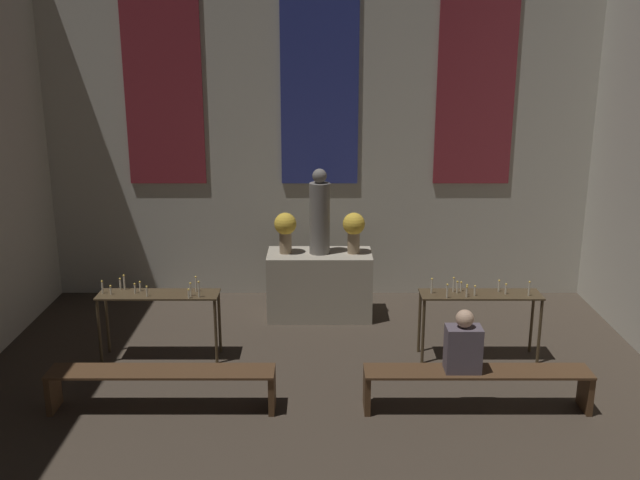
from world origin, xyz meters
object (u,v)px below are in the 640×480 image
object	(u,v)px
flower_vase_left	(286,228)
pew_back_right	(477,380)
statue	(320,215)
pew_back_left	(162,380)
altar	(320,285)
candle_rack_right	(480,303)
candle_rack_left	(159,303)
person_seated	(464,345)
flower_vase_right	(354,228)

from	to	relation	value
flower_vase_left	pew_back_right	bearing A→B (deg)	-51.56
statue	pew_back_left	bearing A→B (deg)	-121.71
altar	pew_back_left	distance (m)	3.09
candle_rack_right	flower_vase_left	bearing A→B (deg)	150.02
flower_vase_left	candle_rack_left	distance (m)	2.06
statue	flower_vase_left	bearing A→B (deg)	180.00
flower_vase_left	candle_rack_right	world-z (taller)	flower_vase_left
flower_vase_left	person_seated	xyz separation A→B (m)	(1.92, -2.63, -0.54)
statue	candle_rack_right	xyz separation A→B (m)	(1.90, -1.36, -0.74)
pew_back_left	pew_back_right	bearing A→B (deg)	0.00
candle_rack_right	statue	bearing A→B (deg)	144.35
flower_vase_left	person_seated	world-z (taller)	flower_vase_left
person_seated	flower_vase_right	bearing A→B (deg)	110.82
person_seated	candle_rack_right	bearing A→B (deg)	70.81
flower_vase_right	statue	bearing A→B (deg)	180.00
flower_vase_right	candle_rack_left	bearing A→B (deg)	-150.12
flower_vase_left	pew_back_left	size ratio (longest dim) A/B	0.24
flower_vase_left	person_seated	bearing A→B (deg)	-53.79
candle_rack_right	pew_back_left	bearing A→B (deg)	-160.27
statue	flower_vase_right	world-z (taller)	statue
statue	flower_vase_left	world-z (taller)	statue
pew_back_left	pew_back_right	world-z (taller)	same
candle_rack_right	pew_back_left	xyz separation A→B (m)	(-3.52, -1.26, -0.37)
candle_rack_left	pew_back_right	bearing A→B (deg)	-19.70
candle_rack_left	person_seated	xyz separation A→B (m)	(3.37, -1.26, 0.02)
flower_vase_left	pew_back_left	world-z (taller)	flower_vase_left
flower_vase_right	flower_vase_left	bearing A→B (deg)	180.00
candle_rack_left	flower_vase_left	bearing A→B (deg)	43.27
person_seated	pew_back_left	bearing A→B (deg)	180.00
altar	candle_rack_right	world-z (taller)	candle_rack_right
pew_back_left	pew_back_right	xyz separation A→B (m)	(3.25, 0.00, 0.00)
flower_vase_left	candle_rack_right	xyz separation A→B (m)	(2.36, -1.36, -0.56)
pew_back_right	flower_vase_left	bearing A→B (deg)	128.44
flower_vase_right	candle_rack_left	distance (m)	2.79
flower_vase_left	flower_vase_right	distance (m)	0.92
altar	pew_back_left	size ratio (longest dim) A/B	0.61
altar	candle_rack_right	bearing A→B (deg)	-35.65
flower_vase_right	pew_back_right	xyz separation A→B (m)	(1.16, -2.63, -0.93)
flower_vase_right	candle_rack_left	xyz separation A→B (m)	(-2.37, -1.36, -0.56)
candle_rack_left	person_seated	bearing A→B (deg)	-20.57
flower_vase_right	candle_rack_right	bearing A→B (deg)	-43.46
flower_vase_left	candle_rack_left	xyz separation A→B (m)	(-1.45, -1.36, -0.56)
flower_vase_left	pew_back_left	bearing A→B (deg)	-113.84
flower_vase_right	person_seated	xyz separation A→B (m)	(1.00, -2.63, -0.54)
flower_vase_right	candle_rack_left	size ratio (longest dim) A/B	0.39
statue	candle_rack_left	distance (m)	2.46
candle_rack_left	person_seated	size ratio (longest dim) A/B	2.16
altar	flower_vase_left	world-z (taller)	flower_vase_left
altar	pew_back_left	world-z (taller)	altar
flower_vase_right	person_seated	world-z (taller)	flower_vase_right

